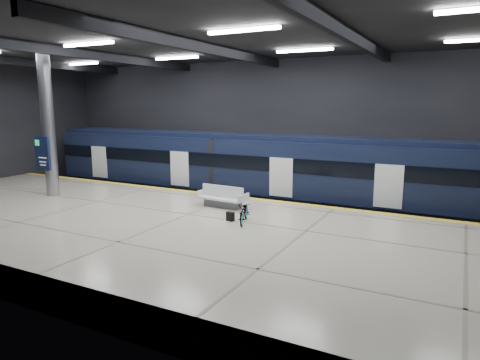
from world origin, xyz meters
The scene contains 10 objects.
ground centered at (0.00, 0.00, 0.00)m, with size 30.00×30.00×0.00m, color black.
room_shell centered at (0.00, 0.00, 5.72)m, with size 30.10×16.10×8.05m.
platform centered at (0.00, -2.50, 0.55)m, with size 30.00×11.00×1.10m, color beige.
safety_strip centered at (0.00, 2.75, 1.11)m, with size 30.00×0.40×0.01m, color yellow.
rails centered at (0.00, 5.50, 0.08)m, with size 30.00×1.52×0.16m.
train centered at (0.75, 5.50, 2.06)m, with size 29.40×2.84×3.79m.
bench centered at (0.63, 0.70, 1.43)m, with size 2.19×1.03×0.94m.
bicycle centered at (2.60, -1.10, 1.52)m, with size 0.56×1.60×0.84m, color #99999E.
pannier_bag centered at (2.00, -1.10, 1.28)m, with size 0.30×0.18×0.35m, color black.
info_column centered at (-8.00, -1.03, 4.46)m, with size 0.90×0.78×6.90m.
Camera 1 is at (9.67, -14.95, 5.51)m, focal length 32.00 mm.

